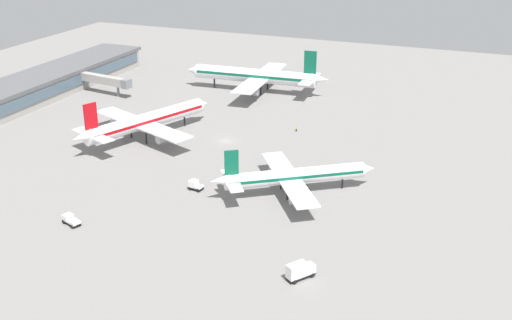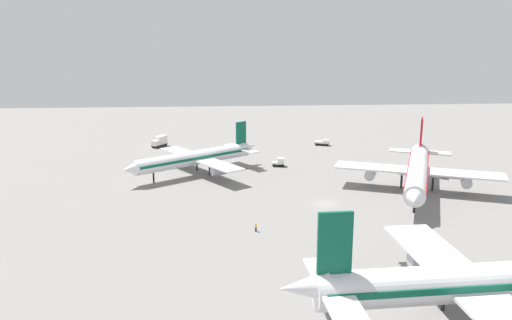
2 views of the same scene
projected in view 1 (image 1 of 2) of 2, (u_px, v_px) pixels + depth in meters
The scene contains 10 objects.
ground at pixel (226, 141), 178.75m from camera, with size 288.00×288.00×0.00m, color gray.
terminal_building at pixel (57, 79), 225.34m from camera, with size 84.59×18.42×7.84m.
airplane_at_gate at pixel (145, 121), 178.75m from camera, with size 45.51×37.55×14.46m.
airplane_taxiing at pixel (294, 176), 145.27m from camera, with size 29.08×34.43×12.13m.
airplane_distant at pixel (256, 76), 222.20m from camera, with size 42.64×53.12×16.16m.
baggage_tug at pixel (195, 185), 148.43m from camera, with size 2.56×3.41×2.30m.
catering_truck at pixel (300, 271), 113.27m from camera, with size 5.67×4.78×3.30m.
pushback_tractor at pixel (71, 220), 132.64m from camera, with size 3.39×4.78×1.90m.
ground_crew_worker at pixel (296, 129), 185.78m from camera, with size 0.58×0.38×1.67m.
jet_bridge at pixel (105, 80), 219.66m from camera, with size 6.35×23.29×6.74m.
Camera 1 is at (151.70, 70.56, 63.74)m, focal length 44.00 mm.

